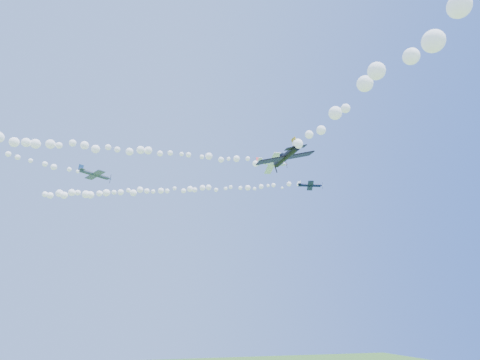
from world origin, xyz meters
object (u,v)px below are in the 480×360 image
object	(u,v)px
plane_black	(285,157)
plane_white	(272,163)
plane_navy	(310,185)
plane_grey	(95,174)

from	to	relation	value
plane_black	plane_white	bearing A→B (deg)	-19.34
plane_white	plane_navy	size ratio (longest dim) A/B	1.14
plane_white	plane_navy	xyz separation A→B (m)	(12.09, 5.90, -2.40)
plane_navy	plane_black	bearing A→B (deg)	-98.21
plane_navy	plane_black	world-z (taller)	plane_navy
plane_navy	plane_black	xyz separation A→B (m)	(-23.01, -39.25, -9.96)
plane_navy	plane_grey	distance (m)	49.60
plane_navy	plane_white	bearing A→B (deg)	-131.81
plane_white	plane_black	distance (m)	37.20
plane_grey	plane_black	size ratio (longest dim) A/B	0.89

